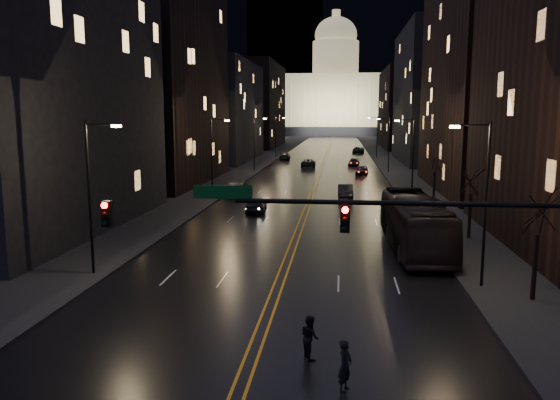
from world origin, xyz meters
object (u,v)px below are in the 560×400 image
(traffic_signal, at_px, (412,234))
(bus, at_px, (415,223))
(receding_car_a, at_px, (345,191))
(pedestrian_b, at_px, (310,337))
(oncoming_car_a, at_px, (256,204))
(oncoming_car_b, at_px, (238,189))
(pedestrian_a, at_px, (345,366))

(traffic_signal, height_order, bus, traffic_signal)
(receding_car_a, distance_m, pedestrian_b, 41.53)
(bus, xyz_separation_m, oncoming_car_a, (-13.28, 13.69, -1.11))
(oncoming_car_b, distance_m, pedestrian_b, 43.04)
(pedestrian_a, bearing_deg, oncoming_car_a, 38.57)
(oncoming_car_a, relative_size, oncoming_car_b, 0.87)
(traffic_signal, xyz_separation_m, pedestrian_b, (-3.66, 0.43, -4.25))
(pedestrian_a, xyz_separation_m, pedestrian_b, (-1.33, 2.43, -0.05))
(oncoming_car_a, xyz_separation_m, oncoming_car_b, (-3.72, 10.06, 0.08))
(bus, relative_size, pedestrian_a, 7.50)
(receding_car_a, bearing_deg, pedestrian_a, -91.93)
(oncoming_car_b, xyz_separation_m, receding_car_a, (12.40, -0.18, -0.09))
(oncoming_car_b, bearing_deg, pedestrian_b, 109.34)
(pedestrian_a, bearing_deg, oncoming_car_b, 40.10)
(bus, distance_m, oncoming_car_a, 19.11)
(bus, bearing_deg, traffic_signal, -100.28)
(receding_car_a, xyz_separation_m, pedestrian_b, (-1.65, -41.50, 0.07))
(traffic_signal, distance_m, oncoming_car_a, 34.06)
(pedestrian_a, distance_m, pedestrian_b, 2.77)
(traffic_signal, bearing_deg, receding_car_a, 92.75)
(bus, distance_m, oncoming_car_b, 29.23)
(oncoming_car_a, bearing_deg, pedestrian_a, 101.01)
(bus, relative_size, receding_car_a, 2.87)
(oncoming_car_a, bearing_deg, pedestrian_b, 99.75)
(traffic_signal, height_order, pedestrian_a, traffic_signal)
(receding_car_a, bearing_deg, bus, -80.46)
(bus, bearing_deg, oncoming_car_a, 131.89)
(oncoming_car_a, distance_m, oncoming_car_b, 10.73)
(bus, distance_m, pedestrian_a, 20.96)
(oncoming_car_a, height_order, receding_car_a, oncoming_car_a)
(bus, bearing_deg, receding_car_a, 98.82)
(pedestrian_b, bearing_deg, oncoming_car_b, -12.70)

